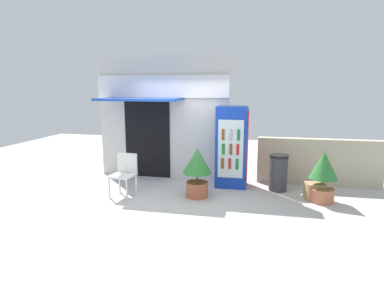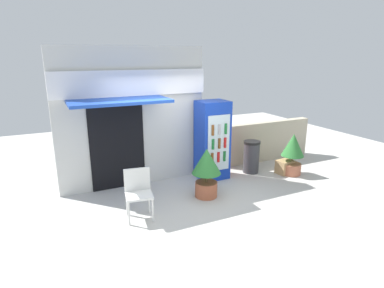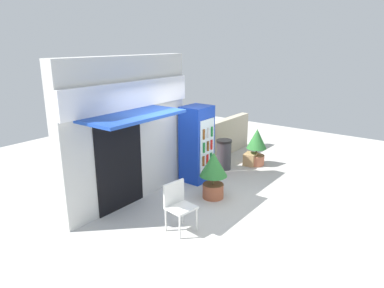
# 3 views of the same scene
# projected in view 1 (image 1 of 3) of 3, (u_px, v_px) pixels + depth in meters

# --- Properties ---
(ground) EXTENTS (16.00, 16.00, 0.00)m
(ground) POSITION_uv_depth(u_px,v_px,m) (170.00, 199.00, 6.57)
(ground) COLOR beige
(storefront_building) EXTENTS (3.36, 1.29, 3.09)m
(storefront_building) POSITION_uv_depth(u_px,v_px,m) (163.00, 116.00, 8.01)
(storefront_building) COLOR silver
(storefront_building) RESTS_ON ground
(drink_cooler) EXTENTS (0.72, 0.66, 1.88)m
(drink_cooler) POSITION_uv_depth(u_px,v_px,m) (232.00, 147.00, 7.28)
(drink_cooler) COLOR #1438B2
(drink_cooler) RESTS_ON ground
(plastic_chair) EXTENTS (0.54, 0.50, 0.91)m
(plastic_chair) POSITION_uv_depth(u_px,v_px,m) (125.00, 171.00, 6.68)
(plastic_chair) COLOR silver
(plastic_chair) RESTS_ON ground
(potted_plant_near_shop) EXTENTS (0.61, 0.61, 1.05)m
(potted_plant_near_shop) POSITION_uv_depth(u_px,v_px,m) (197.00, 168.00, 6.59)
(potted_plant_near_shop) COLOR #AD5B3D
(potted_plant_near_shop) RESTS_ON ground
(potted_plant_curbside) EXTENTS (0.56, 0.56, 1.04)m
(potted_plant_curbside) POSITION_uv_depth(u_px,v_px,m) (323.00, 173.00, 6.31)
(potted_plant_curbside) COLOR #BC6B4C
(potted_plant_curbside) RESTS_ON ground
(trash_bin) EXTENTS (0.42, 0.42, 0.82)m
(trash_bin) POSITION_uv_depth(u_px,v_px,m) (278.00, 172.00, 7.04)
(trash_bin) COLOR #38383D
(trash_bin) RESTS_ON ground
(stone_boundary_wall) EXTENTS (2.84, 0.23, 1.11)m
(stone_boundary_wall) POSITION_uv_depth(u_px,v_px,m) (318.00, 162.00, 7.46)
(stone_boundary_wall) COLOR #B7AD93
(stone_boundary_wall) RESTS_ON ground
(cardboard_box) EXTENTS (0.42, 0.36, 0.34)m
(cardboard_box) POSITION_uv_depth(u_px,v_px,m) (315.00, 191.00, 6.52)
(cardboard_box) COLOR tan
(cardboard_box) RESTS_ON ground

